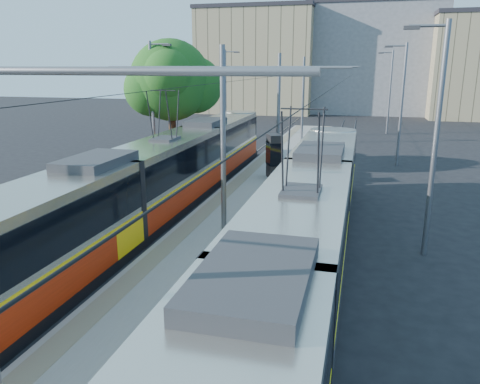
# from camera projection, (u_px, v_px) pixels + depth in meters

# --- Properties ---
(ground) EXTENTS (160.00, 160.00, 0.00)m
(ground) POSITION_uv_depth(u_px,v_px,m) (130.00, 349.00, 11.21)
(ground) COLOR black
(ground) RESTS_ON ground
(platform) EXTENTS (4.00, 50.00, 0.30)m
(platform) POSITION_uv_depth(u_px,v_px,m) (268.00, 180.00, 27.05)
(platform) COLOR gray
(platform) RESTS_ON ground
(tactile_strip_left) EXTENTS (0.70, 50.00, 0.01)m
(tactile_strip_left) POSITION_uv_depth(u_px,v_px,m) (244.00, 176.00, 27.36)
(tactile_strip_left) COLOR gray
(tactile_strip_left) RESTS_ON platform
(tactile_strip_right) EXTENTS (0.70, 50.00, 0.01)m
(tactile_strip_right) POSITION_uv_depth(u_px,v_px,m) (293.00, 179.00, 26.66)
(tactile_strip_right) COLOR gray
(tactile_strip_right) RESTS_ON platform
(rails) EXTENTS (8.71, 70.00, 0.03)m
(rails) POSITION_uv_depth(u_px,v_px,m) (268.00, 183.00, 27.08)
(rails) COLOR gray
(rails) RESTS_ON ground
(tram_left) EXTENTS (2.43, 29.11, 5.50)m
(tram_left) POSITION_uv_depth(u_px,v_px,m) (167.00, 174.00, 21.72)
(tram_left) COLOR black
(tram_left) RESTS_ON ground
(tram_right) EXTENTS (2.43, 27.96, 5.50)m
(tram_right) POSITION_uv_depth(u_px,v_px,m) (299.00, 243.00, 12.78)
(tram_right) COLOR black
(tram_right) RESTS_ON ground
(catenary) EXTENTS (9.20, 70.00, 7.00)m
(catenary) POSITION_uv_depth(u_px,v_px,m) (258.00, 108.00, 23.25)
(catenary) COLOR slate
(catenary) RESTS_ON platform
(street_lamps) EXTENTS (15.18, 38.22, 8.00)m
(street_lamps) POSITION_uv_depth(u_px,v_px,m) (281.00, 104.00, 29.73)
(street_lamps) COLOR slate
(street_lamps) RESTS_ON ground
(shelter) EXTENTS (1.10, 1.32, 2.50)m
(shelter) POSITION_uv_depth(u_px,v_px,m) (274.00, 155.00, 26.79)
(shelter) COLOR black
(shelter) RESTS_ON platform
(tree) EXTENTS (5.67, 5.24, 8.24)m
(tree) POSITION_uv_depth(u_px,v_px,m) (177.00, 82.00, 29.90)
(tree) COLOR #382314
(tree) RESTS_ON ground
(building_left) EXTENTS (16.32, 12.24, 14.50)m
(building_left) POSITION_uv_depth(u_px,v_px,m) (259.00, 61.00, 67.80)
(building_left) COLOR #9B8D69
(building_left) RESTS_ON ground
(building_centre) EXTENTS (18.36, 14.28, 15.03)m
(building_centre) POSITION_uv_depth(u_px,v_px,m) (373.00, 59.00, 67.58)
(building_centre) COLOR gray
(building_centre) RESTS_ON ground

